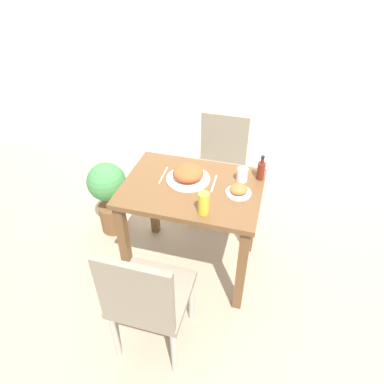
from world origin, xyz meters
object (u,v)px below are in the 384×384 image
Objects in this scene: juice_glass at (204,203)px; potted_plant_left at (108,192)px; side_plate at (239,190)px; chair_far at (220,163)px; chair_near at (146,297)px; food_plate at (188,174)px; sauce_bottle at (261,170)px; drink_cup at (242,175)px.

juice_glass is 1.09m from potted_plant_left.
side_plate is at bearing 54.64° from juice_glass.
side_plate is at bearing -70.72° from chair_far.
chair_near and chair_far have the same top height.
potted_plant_left is (-0.70, 0.92, -0.11)m from chair_near.
chair_far is 6.26× the size of juice_glass.
food_plate is 0.35m from juice_glass.
drink_cup is at bearing -153.71° from sauce_bottle.
potted_plant_left is at bearing 168.98° from side_plate.
chair_near is 1.07m from sauce_bottle.
juice_glass reaches higher than food_plate.
juice_glass is at bearing -113.66° from drink_cup.
side_plate reaches higher than potted_plant_left.
juice_glass is (0.19, 0.47, 0.32)m from chair_near.
chair_far is 0.69m from drink_cup.
drink_cup is at bearing -66.53° from chair_far.
side_plate is at bearing -9.91° from food_plate.
sauce_bottle reaches higher than chair_near.
food_plate is at bearing 120.95° from juice_glass.
sauce_bottle is (0.46, 0.14, 0.03)m from food_plate.
chair_near is at bearing -112.33° from juice_glass.
food_plate is 0.35m from drink_cup.
sauce_bottle is at bearing 57.28° from juice_glass.
sauce_bottle is (0.11, 0.20, 0.04)m from side_plate.
sauce_bottle reaches higher than side_plate.
juice_glass is (0.18, -0.30, 0.03)m from food_plate.
drink_cup is 0.13m from sauce_bottle.
chair_far is 0.80m from side_plate.
potted_plant_left is at bearing -148.06° from chair_far.
sauce_bottle is 0.28× the size of potted_plant_left.
sauce_bottle is (0.11, 0.06, 0.02)m from drink_cup.
chair_near is 9.39× the size of drink_cup.
juice_glass is at bearing -59.05° from food_plate.
side_plate is 1.70× the size of drink_cup.
side_plate is (0.35, -0.06, -0.02)m from food_plate.
drink_cup reaches higher than side_plate.
drink_cup is at bearing 13.44° from food_plate.
chair_far is 3.07× the size of food_plate.
juice_glass reaches higher than chair_far.
food_plate is 1.80× the size of side_plate.
food_plate is at bearing -98.41° from chair_far.
chair_far is 4.93× the size of sauce_bottle.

